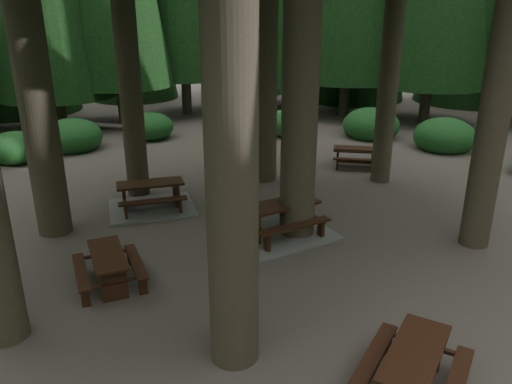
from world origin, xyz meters
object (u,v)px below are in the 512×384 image
picnic_table_c (151,200)px  picnic_table_d (356,154)px  picnic_table_a (280,224)px  picnic_table_e (414,365)px  picnic_table_b (109,264)px

picnic_table_c → picnic_table_d: (7.52, -0.04, 0.18)m
picnic_table_a → picnic_table_e: 5.63m
picnic_table_d → picnic_table_b: bearing=-119.1°
picnic_table_a → picnic_table_d: 6.38m
picnic_table_a → picnic_table_e: size_ratio=1.15×
picnic_table_b → picnic_table_d: (9.71, 3.34, -0.02)m
picnic_table_b → picnic_table_d: 10.27m
picnic_table_b → picnic_table_e: size_ratio=0.82×
picnic_table_d → picnic_table_e: bearing=-87.0°
picnic_table_b → picnic_table_c: size_ratio=0.66×
picnic_table_a → picnic_table_d: bearing=32.6°
picnic_table_a → picnic_table_b: picnic_table_a is taller
picnic_table_a → picnic_table_d: size_ratio=1.27×
picnic_table_a → picnic_table_b: (-4.22, -0.09, 0.17)m
picnic_table_e → picnic_table_a: bearing=47.3°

